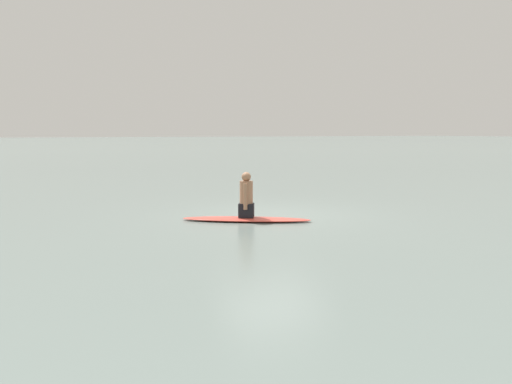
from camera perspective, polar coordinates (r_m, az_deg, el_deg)
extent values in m
plane|color=slate|center=(13.27, 1.81, -2.47)|extent=(400.00, 400.00, 0.00)
ellipsoid|color=#D84C3F|center=(12.34, -1.04, -2.92)|extent=(2.85, 2.08, 0.09)
cube|color=black|center=(12.31, -1.04, -1.96)|extent=(0.44, 0.42, 0.32)
cylinder|color=#9E7051|center=(12.26, -1.04, -0.07)|extent=(0.42, 0.42, 0.54)
sphere|color=#9E7051|center=(12.22, -1.05, 1.64)|extent=(0.22, 0.22, 0.22)
cylinder|color=#9E7051|center=(12.44, -0.95, -0.29)|extent=(0.12, 0.12, 0.59)
cylinder|color=#9E7051|center=(12.08, -1.14, -0.50)|extent=(0.12, 0.12, 0.59)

